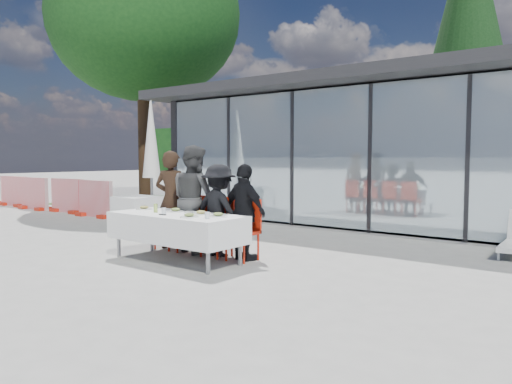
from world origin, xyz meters
The scene contains 26 objects.
ground centered at (0.00, 0.00, 0.00)m, with size 90.00×90.00×0.00m, color #989791.
pavilion centered at (2.00, 8.16, 2.15)m, with size 14.80×8.80×3.44m.
treeline centered at (-2.00, 28.00, 2.20)m, with size 62.50×2.00×4.40m.
dining_table centered at (-0.22, -0.32, 0.54)m, with size 2.26×0.96×0.75m.
diner_a centered at (-1.11, 0.41, 0.88)m, with size 0.64×0.64×1.75m, color #302015.
diner_chair_a centered at (-1.11, 0.43, 0.54)m, with size 0.44×0.44×0.97m.
diner_b centered at (-0.53, 0.41, 0.92)m, with size 0.89×0.89×1.84m, color #484848.
diner_chair_b centered at (-0.53, 0.43, 0.54)m, with size 0.44×0.44×0.97m.
diner_c centered at (0.03, 0.41, 0.76)m, with size 0.98×0.98×1.52m, color black.
diner_chair_c centered at (0.03, 0.43, 0.54)m, with size 0.44×0.44×0.97m.
diner_d centered at (0.58, 0.41, 0.77)m, with size 0.90×0.90×1.53m, color black.
diner_chair_d centered at (0.58, 0.43, 0.54)m, with size 0.44×0.44×0.97m.
plate_a centered at (-1.13, -0.20, 0.77)m, with size 0.28×0.28×0.07m.
plate_b centered at (-0.43, -0.13, 0.77)m, with size 0.28×0.28×0.07m.
plate_c centered at (0.17, -0.16, 0.77)m, with size 0.28×0.28×0.07m.
plate_d centered at (0.56, -0.20, 0.77)m, with size 0.28×0.28×0.07m.
plate_extra centered at (0.28, -0.52, 0.77)m, with size 0.28×0.28×0.07m.
juice_bottle centered at (-0.63, -0.38, 0.82)m, with size 0.06×0.06×0.14m, color #98B84C.
drinking_glasses centered at (0.12, -0.46, 0.80)m, with size 1.01×0.09×0.10m.
folded_eyeglasses centered at (-0.27, -0.55, 0.76)m, with size 0.14×0.03×0.01m, color black.
spare_table_left centered at (-3.60, 1.65, 0.55)m, with size 0.86×0.86×0.74m.
market_umbrella centered at (-3.93, 2.37, 1.90)m, with size 0.50×0.50×3.00m.
construction_barriers centered at (-10.29, 2.46, 0.44)m, with size 9.40×0.60×1.00m.
deciduous_tree centered at (-8.50, 6.00, 6.48)m, with size 7.04×6.40×9.38m.
conifer_tree centered at (0.50, 13.00, 5.99)m, with size 4.00×4.00×10.50m.
grass_patch centered at (-8.50, 6.00, 0.01)m, with size 5.00×5.00×0.02m, color #385926.
Camera 1 is at (5.51, -5.69, 1.64)m, focal length 35.00 mm.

